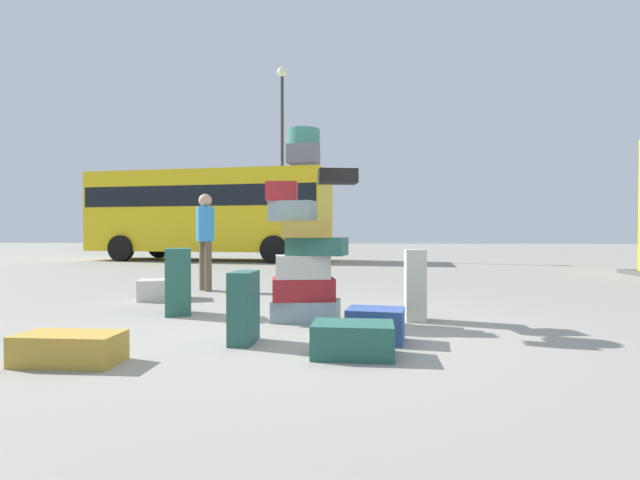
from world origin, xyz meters
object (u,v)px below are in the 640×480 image
suitcase_teal_foreground_far (178,281)px  suitcase_teal_white_trunk (244,307)px  person_bearded_onlooker (205,233)px  suitcase_teal_right_side (353,339)px  lamp_post (282,137)px  suitcase_cream_left_side (415,285)px  suitcase_navy_behind_tower (375,325)px  suitcase_tan_upright_blue (69,348)px  suitcase_cream_foreground_near (165,289)px  suitcase_tower (306,249)px  parked_bus (211,210)px

suitcase_teal_foreground_far → suitcase_teal_white_trunk: 1.81m
suitcase_teal_white_trunk → person_bearded_onlooker: person_bearded_onlooker is taller
suitcase_teal_right_side → suitcase_teal_white_trunk: 1.06m
suitcase_teal_foreground_far → lamp_post: bearing=71.6°
suitcase_cream_left_side → suitcase_navy_behind_tower: size_ratio=1.58×
suitcase_teal_foreground_far → person_bearded_onlooker: (-0.45, 2.31, 0.59)m
suitcase_tan_upright_blue → suitcase_cream_foreground_near: (-0.72, 3.39, 0.03)m
suitcase_teal_right_side → lamp_post: (-2.92, 13.68, 4.42)m
suitcase_cream_foreground_near → suitcase_teal_white_trunk: (1.86, -2.61, 0.17)m
suitcase_cream_foreground_near → suitcase_teal_foreground_far: bearing=-80.7°
suitcase_tower → suitcase_tan_upright_blue: size_ratio=2.81×
suitcase_navy_behind_tower → lamp_post: lamp_post is taller
suitcase_teal_white_trunk → parked_bus: size_ratio=0.07×
suitcase_cream_left_side → parked_bus: parked_bus is taller
suitcase_navy_behind_tower → lamp_post: bearing=111.4°
suitcase_tower → suitcase_cream_left_side: 1.29m
suitcase_cream_foreground_near → suitcase_navy_behind_tower: bearing=-59.1°
suitcase_teal_foreground_far → suitcase_cream_left_side: bearing=-25.1°
parked_bus → lamp_post: size_ratio=1.23×
suitcase_tan_upright_blue → suitcase_teal_foreground_far: (-0.03, 2.16, 0.28)m
suitcase_teal_white_trunk → person_bearded_onlooker: bearing=114.6°
suitcase_navy_behind_tower → suitcase_teal_right_side: bearing=-101.6°
suitcase_tower → suitcase_teal_right_side: bearing=-69.1°
suitcase_cream_left_side → suitcase_cream_foreground_near: 3.77m
suitcase_teal_right_side → suitcase_cream_foreground_near: bearing=134.7°
suitcase_tower → parked_bus: 12.50m
suitcase_navy_behind_tower → parked_bus: (-5.60, 12.39, 1.68)m
suitcase_cream_left_side → lamp_post: lamp_post is taller
suitcase_teal_right_side → suitcase_cream_foreground_near: (-2.84, 2.98, 0.02)m
suitcase_cream_foreground_near → lamp_post: bearing=70.2°
suitcase_navy_behind_tower → suitcase_teal_white_trunk: (-1.17, -0.17, 0.17)m
suitcase_tan_upright_blue → suitcase_teal_right_side: bearing=10.3°
suitcase_teal_right_side → parked_bus: bearing=113.8°
suitcase_tan_upright_blue → suitcase_navy_behind_tower: 2.49m
suitcase_teal_right_side → suitcase_tan_upright_blue: size_ratio=0.85×
suitcase_tan_upright_blue → parked_bus: parked_bus is taller
suitcase_teal_right_side → suitcase_teal_white_trunk: suitcase_teal_white_trunk is taller
suitcase_teal_foreground_far → person_bearded_onlooker: person_bearded_onlooker is taller
lamp_post → suitcase_teal_right_side: bearing=-77.9°
suitcase_cream_left_side → lamp_post: bearing=105.6°
suitcase_tower → parked_bus: parked_bus is taller
parked_bus → lamp_post: lamp_post is taller
suitcase_teal_white_trunk → suitcase_teal_right_side: bearing=-19.4°
suitcase_tower → suitcase_cream_left_side: (1.21, 0.16, -0.41)m
suitcase_tower → parked_bus: bearing=112.9°
suitcase_tower → suitcase_cream_foreground_near: (-2.28, 1.53, -0.66)m
suitcase_cream_foreground_near → parked_bus: (-2.57, 9.95, 1.68)m
suitcase_teal_white_trunk → lamp_post: lamp_post is taller
suitcase_teal_foreground_far → suitcase_cream_left_side: 2.81m
suitcase_teal_foreground_far → suitcase_cream_foreground_near: suitcase_teal_foreground_far is taller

